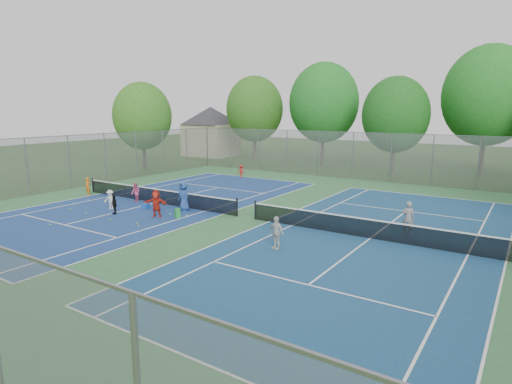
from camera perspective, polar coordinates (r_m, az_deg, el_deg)
ground at (r=23.63m, az=-1.33°, el=-3.48°), size 120.00×120.00×0.00m
court_pad at (r=23.63m, az=-1.33°, el=-3.47°), size 32.00×32.00×0.01m
court_left at (r=28.10m, az=-13.17°, el=-1.40°), size 10.97×23.77×0.01m
court_right at (r=20.61m, az=14.99°, el=-6.00°), size 10.97×23.77×0.01m
net_left at (r=28.01m, az=-13.21°, el=-0.52°), size 12.87×0.10×0.91m
net_right at (r=20.49m, az=15.05°, el=-4.82°), size 12.87×0.10×0.91m
fence_north at (r=37.37m, az=12.78°, el=4.73°), size 32.00×0.10×4.00m
fence_west at (r=34.80m, az=-23.63°, el=3.63°), size 0.10×32.00×4.00m
house at (r=55.34m, az=-6.05°, el=9.19°), size 11.03×11.03×7.30m
tree_nw at (r=48.95m, az=-0.20°, el=10.98°), size 6.40×6.40×9.58m
tree_nl at (r=45.94m, az=9.04°, el=11.66°), size 7.20×7.20×10.69m
tree_nc at (r=41.31m, az=18.11°, el=9.75°), size 6.00×6.00×8.85m
tree_nr at (r=43.02m, az=28.53°, el=11.21°), size 7.60×7.60×11.42m
tree_side_w at (r=43.08m, az=-14.93°, el=9.75°), size 5.60×5.60×8.47m
ball_crate at (r=26.63m, az=-14.52°, el=-1.83°), size 0.41×0.41×0.31m
ball_hopper at (r=23.95m, az=-10.44°, el=-2.82°), size 0.36×0.36×0.53m
student_a at (r=31.71m, az=-21.53°, el=0.67°), size 0.52×0.39×1.29m
student_b at (r=28.43m, az=-15.76°, el=-0.10°), size 0.72×0.62×1.28m
student_c at (r=26.98m, az=-18.84°, el=-0.96°), size 0.88×0.72×1.18m
student_d at (r=25.63m, az=-18.38°, el=-1.60°), size 0.72×0.48×1.13m
student_e at (r=25.45m, az=-9.61°, el=-0.57°), size 0.97×0.77×1.75m
student_f at (r=24.22m, az=-13.17°, el=-1.53°), size 1.51×0.85×1.55m
child_far_baseline at (r=37.36m, az=-1.96°, el=2.78°), size 0.80×0.53×1.14m
instructor at (r=21.63m, az=19.61°, el=-3.28°), size 0.63×0.44×1.63m
teen_court_b at (r=18.32m, az=2.70°, el=-5.45°), size 0.91×0.55×1.45m
tennis_ball_0 at (r=29.64m, az=-19.58°, el=-1.08°), size 0.07×0.07×0.07m
tennis_ball_1 at (r=24.86m, az=-11.41°, el=-2.89°), size 0.07×0.07×0.07m
tennis_ball_2 at (r=29.16m, az=-22.99°, el=-1.51°), size 0.07×0.07×0.07m
tennis_ball_3 at (r=22.72m, az=-15.40°, el=-4.39°), size 0.07×0.07×0.07m
tennis_ball_4 at (r=23.24m, az=-15.55°, el=-4.06°), size 0.07×0.07×0.07m
tennis_ball_5 at (r=26.40m, az=-21.71°, el=-2.65°), size 0.07×0.07×0.07m
tennis_ball_6 at (r=30.21m, az=-21.49°, el=-0.99°), size 0.07×0.07×0.07m
tennis_ball_7 at (r=21.77m, az=-14.99°, el=-5.04°), size 0.07×0.07×0.07m
tennis_ball_8 at (r=24.27m, az=-9.20°, el=-3.15°), size 0.07×0.07×0.07m
tennis_ball_9 at (r=24.42m, az=-18.88°, el=-3.53°), size 0.07×0.07×0.07m
tennis_ball_10 at (r=27.83m, az=-23.52°, el=-2.11°), size 0.07×0.07×0.07m
tennis_ball_11 at (r=24.55m, az=-25.71°, el=-3.96°), size 0.07×0.07×0.07m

